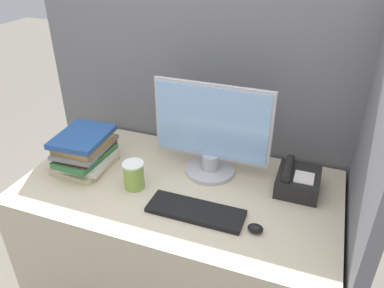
{
  "coord_description": "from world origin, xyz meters",
  "views": [
    {
      "loc": [
        0.53,
        -0.87,
        1.74
      ],
      "look_at": [
        0.05,
        0.43,
        0.94
      ],
      "focal_mm": 35.0,
      "sensor_mm": 36.0,
      "label": 1
    }
  ],
  "objects": [
    {
      "name": "desk_telephone",
      "position": [
        0.5,
        0.54,
        0.78
      ],
      "size": [
        0.18,
        0.21,
        0.12
      ],
      "color": "black",
      "rests_on": "desk"
    },
    {
      "name": "coffee_cup",
      "position": [
        -0.18,
        0.31,
        0.79
      ],
      "size": [
        0.09,
        0.09,
        0.13
      ],
      "color": "#8CB247",
      "rests_on": "desk"
    },
    {
      "name": "mouse",
      "position": [
        0.39,
        0.21,
        0.75
      ],
      "size": [
        0.06,
        0.04,
        0.03
      ],
      "color": "black",
      "rests_on": "desk"
    },
    {
      "name": "book_stack",
      "position": [
        -0.47,
        0.37,
        0.82
      ],
      "size": [
        0.25,
        0.3,
        0.18
      ],
      "color": "#C6B78C",
      "rests_on": "desk"
    },
    {
      "name": "keyboard",
      "position": [
        0.14,
        0.24,
        0.74
      ],
      "size": [
        0.4,
        0.14,
        0.02
      ],
      "color": "black",
      "rests_on": "desk"
    },
    {
      "name": "cubicle_panel_rear",
      "position": [
        0.0,
        0.81,
        0.84
      ],
      "size": [
        1.81,
        0.04,
        1.67
      ],
      "color": "slate",
      "rests_on": "ground_plane"
    },
    {
      "name": "cubicle_panel_right",
      "position": [
        0.74,
        0.42,
        0.84
      ],
      "size": [
        0.04,
        0.83,
        1.67
      ],
      "color": "slate",
      "rests_on": "ground_plane"
    },
    {
      "name": "desk",
      "position": [
        0.0,
        0.39,
        0.37
      ],
      "size": [
        1.41,
        0.77,
        0.73
      ],
      "color": "beige",
      "rests_on": "ground_plane"
    },
    {
      "name": "monitor",
      "position": [
        0.1,
        0.54,
        0.93
      ],
      "size": [
        0.54,
        0.23,
        0.44
      ],
      "color": "#B7B7BC",
      "rests_on": "desk"
    }
  ]
}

